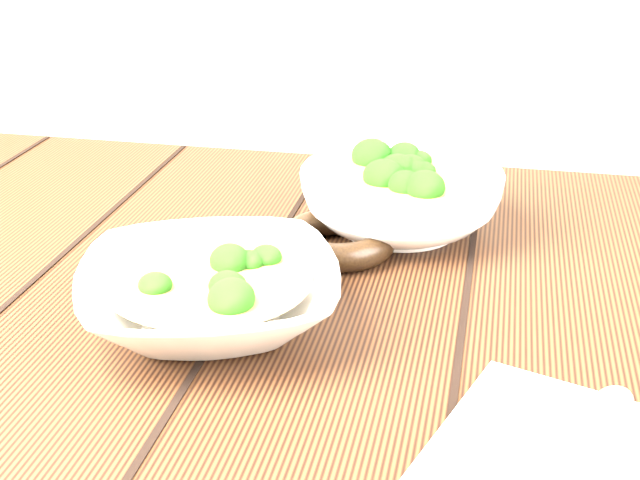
# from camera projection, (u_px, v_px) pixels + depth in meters

# --- Properties ---
(table) EXTENTS (1.20, 0.80, 0.75)m
(table) POSITION_uv_depth(u_px,v_px,m) (268.00, 405.00, 0.86)
(table) COLOR #351E0F
(table) RESTS_ON ground
(soup_bowl_front) EXTENTS (0.28, 0.28, 0.06)m
(soup_bowl_front) POSITION_uv_depth(u_px,v_px,m) (209.00, 293.00, 0.75)
(soup_bowl_front) COLOR silver
(soup_bowl_front) RESTS_ON table
(soup_bowl_back) EXTENTS (0.22, 0.22, 0.08)m
(soup_bowl_back) POSITION_uv_depth(u_px,v_px,m) (401.00, 198.00, 0.93)
(soup_bowl_back) COLOR silver
(soup_bowl_back) RESTS_ON table
(trivet) EXTENTS (0.13, 0.13, 0.03)m
(trivet) POSITION_uv_depth(u_px,v_px,m) (338.00, 239.00, 0.89)
(trivet) COLOR black
(trivet) RESTS_ON table
(napkin) EXTENTS (0.25, 0.23, 0.01)m
(napkin) POSITION_uv_depth(u_px,v_px,m) (598.00, 473.00, 0.57)
(napkin) COLOR beige
(napkin) RESTS_ON table
(spoon_left) EXTENTS (0.08, 0.17, 0.01)m
(spoon_left) POSITION_uv_depth(u_px,v_px,m) (598.00, 427.00, 0.60)
(spoon_left) COLOR #B0A99B
(spoon_left) RESTS_ON napkin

